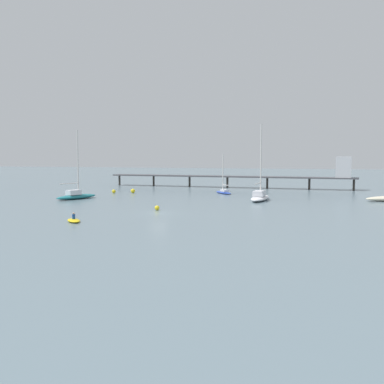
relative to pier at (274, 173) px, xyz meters
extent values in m
plane|color=slate|center=(-10.91, -49.25, -3.62)|extent=(400.00, 400.00, 0.00)
cube|color=#4C4C51|center=(-10.91, 0.57, -0.97)|extent=(58.95, 6.70, 0.30)
cylinder|color=#38332D|center=(-39.29, 2.07, -2.37)|extent=(0.50, 0.50, 2.50)
cylinder|color=#38332D|center=(-29.83, 1.57, -2.37)|extent=(0.50, 0.50, 2.50)
cylinder|color=#38332D|center=(-20.37, 1.07, -2.37)|extent=(0.50, 0.50, 2.50)
cylinder|color=#38332D|center=(-10.91, 0.57, -2.37)|extent=(0.50, 0.50, 2.50)
cylinder|color=#38332D|center=(-1.45, 0.08, -2.37)|extent=(0.50, 0.50, 2.50)
cylinder|color=#38332D|center=(8.01, -0.42, -2.37)|extent=(0.50, 0.50, 2.50)
cylinder|color=#38332D|center=(17.47, -0.92, -2.37)|extent=(0.50, 0.50, 2.50)
cube|color=silver|center=(15.22, -0.80, 1.48)|extent=(3.42, 3.42, 4.61)
ellipsoid|color=#2D4CB7|center=(-8.51, -16.33, -3.40)|extent=(4.87, 5.71, 0.44)
cube|color=silver|center=(-8.22, -16.71, -2.99)|extent=(2.07, 2.25, 0.38)
cylinder|color=silver|center=(-8.69, -16.09, 0.57)|extent=(0.19, 0.19, 7.50)
cylinder|color=silver|center=(-7.90, -17.12, -1.83)|extent=(1.70, 2.16, 0.15)
ellipsoid|color=#1E727A|center=(-31.50, -34.14, -3.22)|extent=(5.14, 8.94, 0.80)
cube|color=silver|center=(-31.75, -34.80, -2.40)|extent=(2.29, 2.76, 0.84)
cylinder|color=silver|center=(-31.35, -33.74, 2.85)|extent=(0.22, 0.22, 11.35)
cylinder|color=silver|center=(-32.05, -35.61, -0.78)|extent=(1.57, 3.81, 0.18)
ellipsoid|color=white|center=(0.24, -28.19, -3.21)|extent=(3.14, 9.82, 0.83)
cube|color=silver|center=(0.19, -28.96, -2.35)|extent=(1.96, 3.19, 0.87)
cylinder|color=silver|center=(0.27, -27.71, 3.33)|extent=(0.24, 0.24, 12.24)
cylinder|color=silver|center=(0.12, -30.10, -0.58)|extent=(0.50, 4.80, 0.19)
ellipsoid|color=yellow|center=(-17.87, -59.48, -3.45)|extent=(2.99, 3.16, 0.35)
cylinder|color=navy|center=(-17.87, -59.48, -3.00)|extent=(0.51, 0.51, 0.55)
sphere|color=tan|center=(-17.87, -59.48, -2.60)|extent=(0.24, 0.24, 0.24)
sphere|color=yellow|center=(-30.35, -21.00, -3.25)|extent=(0.75, 0.75, 0.75)
sphere|color=yellow|center=(-26.63, -19.87, -3.18)|extent=(0.89, 0.89, 0.89)
sphere|color=yellow|center=(-12.20, -46.14, -3.28)|extent=(0.68, 0.68, 0.68)
camera|label=1|loc=(9.66, -108.31, 4.34)|focal=43.63mm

